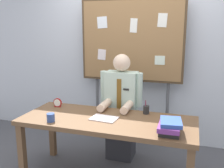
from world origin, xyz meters
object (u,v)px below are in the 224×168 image
(desk, at_px, (107,126))
(bulletin_board, at_px, (131,42))
(book_stack, at_px, (170,127))
(person, at_px, (121,111))
(coffee_mug, at_px, (51,118))
(pen_holder, at_px, (146,110))
(desk_clock, at_px, (58,103))
(open_notebook, at_px, (104,118))

(desk, xyz_separation_m, bulletin_board, (-0.00, 1.06, 0.85))
(desk, height_order, book_stack, book_stack)
(desk, xyz_separation_m, person, (0.00, 0.56, -0.01))
(person, height_order, coffee_mug, person)
(person, height_order, bulletin_board, bulletin_board)
(book_stack, relative_size, pen_holder, 1.89)
(person, height_order, desk_clock, person)
(desk_clock, height_order, coffee_mug, desk_clock)
(person, relative_size, bulletin_board, 0.66)
(desk_clock, bearing_deg, book_stack, -15.99)
(bulletin_board, height_order, book_stack, bulletin_board)
(bulletin_board, bearing_deg, coffee_mug, -112.10)
(book_stack, relative_size, open_notebook, 1.08)
(person, xyz_separation_m, bulletin_board, (-0.00, 0.50, 0.85))
(open_notebook, relative_size, pen_holder, 1.75)
(pen_holder, bearing_deg, bulletin_board, 115.85)
(coffee_mug, bearing_deg, pen_holder, 31.38)
(person, bearing_deg, pen_holder, -35.51)
(book_stack, bearing_deg, coffee_mug, -176.52)
(open_notebook, xyz_separation_m, pen_holder, (0.40, 0.31, 0.04))
(book_stack, height_order, coffee_mug, book_stack)
(desk, distance_m, person, 0.56)
(coffee_mug, height_order, pen_holder, pen_holder)
(book_stack, distance_m, open_notebook, 0.74)
(desk, relative_size, pen_holder, 11.85)
(open_notebook, height_order, pen_holder, pen_holder)
(open_notebook, relative_size, coffee_mug, 3.20)
(pen_holder, bearing_deg, person, 144.49)
(bulletin_board, relative_size, pen_holder, 13.10)
(open_notebook, height_order, coffee_mug, coffee_mug)
(book_stack, bearing_deg, open_notebook, 166.66)
(book_stack, height_order, pen_holder, pen_holder)
(bulletin_board, bearing_deg, book_stack, -61.28)
(book_stack, height_order, desk_clock, book_stack)
(coffee_mug, bearing_deg, desk, 26.14)
(desk, xyz_separation_m, desk_clock, (-0.73, 0.21, 0.13))
(book_stack, distance_m, pen_holder, 0.57)
(person, distance_m, book_stack, 1.02)
(desk_clock, bearing_deg, desk, -16.47)
(desk_clock, xyz_separation_m, coffee_mug, (0.19, -0.48, -0.01))
(book_stack, bearing_deg, person, 132.52)
(bulletin_board, distance_m, pen_holder, 1.11)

